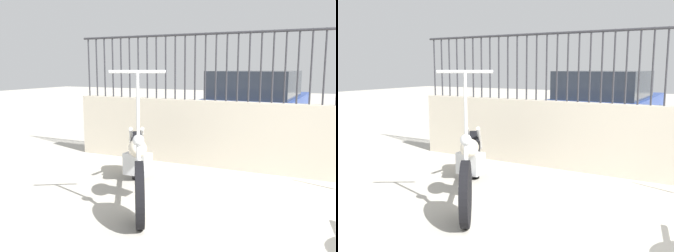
# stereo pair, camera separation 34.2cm
# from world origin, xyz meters

# --- Properties ---
(motorcycle_dark_grey) EXTENTS (1.29, 1.99, 1.45)m
(motorcycle_dark_grey) POSITION_xyz_m (-2.33, 0.78, 0.39)
(motorcycle_dark_grey) COLOR black
(motorcycle_dark_grey) RESTS_ON ground_plane
(car_blue) EXTENTS (1.73, 4.03, 1.40)m
(car_blue) POSITION_xyz_m (-1.90, 4.98, 0.70)
(car_blue) COLOR black
(car_blue) RESTS_ON ground_plane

